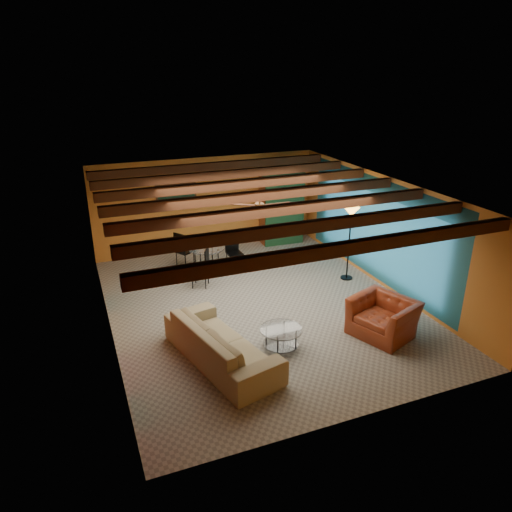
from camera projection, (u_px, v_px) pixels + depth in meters
name	position (u px, v px, depth m)	size (l,w,h in m)	color
room	(258.00, 204.00, 10.10)	(6.52, 8.01, 2.71)	gray
sofa	(221.00, 343.00, 8.74)	(2.65, 1.04, 0.77)	#8E7F5B
armchair	(383.00, 317.00, 9.61)	(1.19, 1.04, 0.77)	maroon
coffee_table	(281.00, 338.00, 9.22)	(0.82, 0.82, 0.42)	silver
dining_table	(206.00, 255.00, 12.40)	(1.92, 1.92, 1.00)	silver
armoire	(281.00, 209.00, 14.44)	(1.20, 0.59, 2.11)	brown
floor_lamp	(349.00, 244.00, 11.94)	(0.38, 0.38, 1.90)	black
ceiling_fan	(260.00, 206.00, 10.01)	(1.50, 1.50, 0.44)	#472614
painting	(176.00, 197.00, 13.37)	(1.05, 0.03, 0.65)	black
potted_plant	(281.00, 167.00, 13.96)	(0.40, 0.35, 0.45)	#26661E
vase	(206.00, 234.00, 12.18)	(0.19, 0.19, 0.20)	orange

